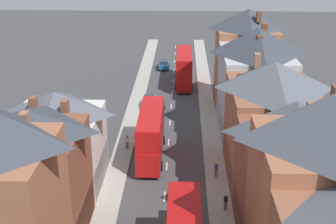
{
  "coord_description": "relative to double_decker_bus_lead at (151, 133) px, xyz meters",
  "views": [
    {
      "loc": [
        1.56,
        -14.02,
        23.59
      ],
      "look_at": [
        -0.15,
        38.59,
        2.84
      ],
      "focal_mm": 50.0,
      "sensor_mm": 36.0,
      "label": 1
    }
  ],
  "objects": [
    {
      "name": "pavement_left",
      "position": [
        -3.29,
        5.76,
        -2.75
      ],
      "size": [
        2.2,
        104.0,
        0.14
      ],
      "primitive_type": "cube",
      "color": "#A8A399",
      "rests_on": "ground"
    },
    {
      "name": "pavement_right",
      "position": [
        6.91,
        5.76,
        -2.75
      ],
      "size": [
        2.2,
        104.0,
        0.14
      ],
      "primitive_type": "cube",
      "color": "#A8A399",
      "rests_on": "ground"
    },
    {
      "name": "centre_line_dashes",
      "position": [
        1.81,
        3.76,
        -2.81
      ],
      "size": [
        0.14,
        97.8,
        0.01
      ],
      "color": "silver",
      "rests_on": "ground"
    },
    {
      "name": "terrace_row_right",
      "position": [
        12.0,
        -13.04,
        3.64
      ],
      "size": [
        8.0,
        66.07,
        14.85
      ],
      "color": "brown",
      "rests_on": "ground"
    },
    {
      "name": "double_decker_bus_lead",
      "position": [
        0.0,
        0.0,
        0.0
      ],
      "size": [
        2.74,
        10.8,
        5.3
      ],
      "color": "red",
      "rests_on": "ground"
    },
    {
      "name": "double_decker_bus_far_approaching",
      "position": [
        3.6,
        25.86,
        0.0
      ],
      "size": [
        2.74,
        10.8,
        5.3
      ],
      "color": "red",
      "rests_on": "ground"
    },
    {
      "name": "car_near_silver",
      "position": [
        -1.29,
        15.51,
        -2.01
      ],
      "size": [
        1.9,
        4.2,
        1.6
      ],
      "color": "#B7BABF",
      "rests_on": "ground"
    },
    {
      "name": "car_parked_right_a",
      "position": [
        0.01,
        34.92,
        -2.01
      ],
      "size": [
        1.9,
        4.21,
        1.6
      ],
      "color": "#236093",
      "rests_on": "ground"
    },
    {
      "name": "car_parked_left_b",
      "position": [
        0.01,
        13.08,
        -1.98
      ],
      "size": [
        1.9,
        4.39,
        1.66
      ],
      "color": "#236093",
      "rests_on": "ground"
    },
    {
      "name": "pedestrian_mid_right",
      "position": [
        7.33,
        -10.5,
        -1.78
      ],
      "size": [
        0.36,
        0.22,
        1.61
      ],
      "color": "brown",
      "rests_on": "pavement_right"
    },
    {
      "name": "pedestrian_far_left",
      "position": [
        6.87,
        -4.57,
        -1.78
      ],
      "size": [
        0.36,
        0.22,
        1.61
      ],
      "color": "brown",
      "rests_on": "pavement_right"
    },
    {
      "name": "pedestrian_far_right",
      "position": [
        -2.84,
        1.72,
        -1.78
      ],
      "size": [
        0.36,
        0.22,
        1.61
      ],
      "color": "#3D4256",
      "rests_on": "pavement_left"
    }
  ]
}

